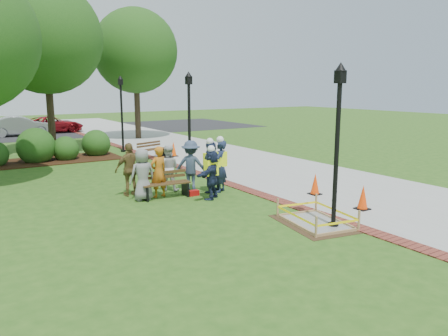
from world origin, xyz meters
TOP-DOWN VIEW (x-y plane):
  - ground at (0.00, 0.00)m, footprint 100.00×100.00m
  - sidewalk at (5.00, 10.00)m, footprint 6.00×60.00m
  - brick_edging at (1.75, 10.00)m, footprint 0.50×60.00m
  - mulch_bed at (-3.00, 12.00)m, footprint 7.00×3.00m
  - parking_lot at (0.00, 27.00)m, footprint 36.00×12.00m
  - wet_concrete_pad at (1.06, -2.55)m, footprint 2.07×2.56m
  - bench_near at (-1.18, 2.19)m, footprint 1.66×0.69m
  - bench_far at (1.69, 9.92)m, footprint 1.65×0.99m
  - cone_front at (3.19, -2.33)m, footprint 0.39×0.39m
  - cone_back at (3.31, -0.20)m, footprint 0.38×0.38m
  - cone_far at (2.88, 9.88)m, footprint 0.41×0.41m
  - toolbox at (-0.26, 1.95)m, footprint 0.37×0.21m
  - lamp_near at (1.25, -3.00)m, footprint 0.28×0.28m
  - lamp_mid at (1.25, 5.00)m, footprint 0.28×0.28m
  - lamp_far at (1.25, 13.00)m, footprint 0.28×0.28m
  - tree_back at (-2.14, 14.99)m, footprint 6.06×6.06m
  - tree_right at (4.42, 18.69)m, footprint 5.80×5.80m
  - shrub_b at (-3.52, 11.95)m, footprint 1.82×1.82m
  - shrub_c at (-2.16, 11.83)m, footprint 1.30×1.30m
  - shrub_d at (-0.43, 12.47)m, footprint 1.50×1.50m
  - shrub_e at (-3.38, 12.87)m, footprint 1.14×1.14m
  - casual_person_a at (-1.92, 2.32)m, footprint 0.54×0.35m
  - casual_person_b at (-1.32, 2.41)m, footprint 0.61×0.46m
  - casual_person_c at (-0.65, 3.10)m, footprint 0.62×0.58m
  - casual_person_d at (-2.04, 3.11)m, footprint 0.58×0.38m
  - casual_person_e at (0.07, 2.70)m, footprint 0.68×0.64m
  - hivis_worker_a at (0.05, 1.28)m, footprint 0.62×0.59m
  - hivis_worker_b at (0.80, 1.92)m, footprint 0.69×0.66m
  - hivis_worker_c at (0.48, 2.07)m, footprint 0.66×0.55m
  - parked_car_b at (-2.38, 24.93)m, footprint 2.38×5.02m
  - parked_car_c at (0.06, 25.98)m, footprint 2.16×4.50m

SIDE VIEW (x-z plane):
  - ground at x=0.00m, z-range 0.00..0.00m
  - shrub_b at x=-3.52m, z-range -0.91..0.91m
  - shrub_c at x=-2.16m, z-range -0.65..0.65m
  - shrub_d at x=-0.43m, z-range -0.75..0.75m
  - shrub_e at x=-3.38m, z-range -0.57..0.57m
  - parked_car_b at x=-2.38m, z-range -0.80..0.80m
  - parked_car_c at x=0.06m, z-range -0.72..0.72m
  - parking_lot at x=0.00m, z-range 0.00..0.01m
  - sidewalk at x=5.00m, z-range 0.00..0.02m
  - brick_edging at x=1.75m, z-range 0.00..0.03m
  - mulch_bed at x=-3.00m, z-range -0.01..0.04m
  - toolbox at x=-0.26m, z-range 0.00..0.18m
  - wet_concrete_pad at x=1.06m, z-range -0.04..0.51m
  - bench_far at x=1.69m, z-range -0.15..0.70m
  - bench_near at x=-1.18m, z-range -0.16..0.72m
  - cone_back at x=3.31m, z-range -0.01..0.74m
  - cone_front at x=3.19m, z-range -0.01..0.75m
  - cone_far at x=2.88m, z-range -0.01..0.80m
  - casual_person_c at x=-0.65m, z-range 0.00..1.62m
  - casual_person_a at x=-1.92m, z-range 0.00..1.70m
  - casual_person_b at x=-1.32m, z-range 0.00..1.72m
  - casual_person_e at x=0.07m, z-range 0.00..1.78m
  - hivis_worker_a at x=0.05m, z-range 0.00..1.78m
  - casual_person_d at x=-2.04m, z-range 0.00..1.80m
  - hivis_worker_c at x=0.48m, z-range -0.01..1.91m
  - hivis_worker_b at x=0.80m, z-range -0.01..1.97m
  - lamp_near at x=1.25m, z-range 0.35..4.61m
  - lamp_mid at x=1.25m, z-range 0.35..4.61m
  - lamp_far at x=1.25m, z-range 0.35..4.61m
  - tree_right at x=4.42m, z-range 1.57..10.54m
  - tree_back at x=-2.14m, z-range 1.60..10.89m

